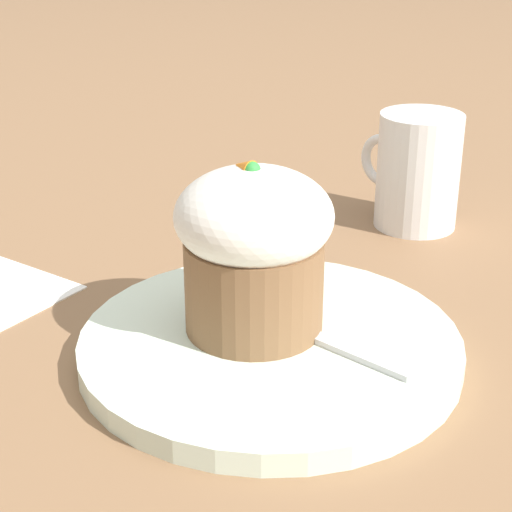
{
  "coord_description": "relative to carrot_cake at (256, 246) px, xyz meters",
  "views": [
    {
      "loc": [
        -0.34,
        0.32,
        0.28
      ],
      "look_at": [
        0.02,
        -0.0,
        0.06
      ],
      "focal_mm": 60.0,
      "sensor_mm": 36.0,
      "label": 1
    }
  ],
  "objects": [
    {
      "name": "ground_plane",
      "position": [
        -0.02,
        0.0,
        -0.07
      ],
      "size": [
        4.0,
        4.0,
        0.0
      ],
      "primitive_type": "plane",
      "color": "#846042"
    },
    {
      "name": "carrot_cake",
      "position": [
        0.0,
        0.0,
        0.0
      ],
      "size": [
        0.1,
        0.1,
        0.11
      ],
      "color": "brown",
      "rests_on": "dessert_plate"
    },
    {
      "name": "spoon",
      "position": [
        -0.02,
        -0.01,
        -0.05
      ],
      "size": [
        0.13,
        0.04,
        0.01
      ],
      "color": "silver",
      "rests_on": "dessert_plate"
    },
    {
      "name": "dessert_plate",
      "position": [
        -0.02,
        0.0,
        -0.06
      ],
      "size": [
        0.24,
        0.24,
        0.02
      ],
      "color": "silver",
      "rests_on": "ground_plane"
    },
    {
      "name": "coffee_cup",
      "position": [
        0.07,
        -0.24,
        -0.02
      ],
      "size": [
        0.1,
        0.07,
        0.1
      ],
      "color": "white",
      "rests_on": "ground_plane"
    }
  ]
}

